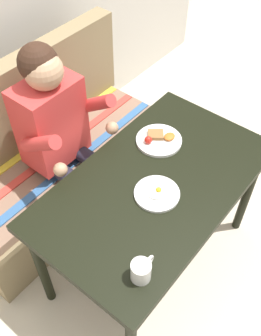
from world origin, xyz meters
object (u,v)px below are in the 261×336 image
at_px(plate_eggs, 157,193).
at_px(table, 155,192).
at_px(coffee_mug, 141,270).
at_px(person, 61,130).
at_px(plate_breakfast, 159,140).
at_px(couch, 54,163).

bearing_deg(plate_eggs, table, 41.61).
xyz_separation_m(table, coffee_mug, (-0.42, -0.24, 0.13)).
relative_size(table, person, 0.99).
distance_m(table, person, 0.60).
bearing_deg(plate_breakfast, couch, 110.21).
relative_size(couch, plate_eggs, 6.87).
height_order(table, plate_breakfast, plate_breakfast).
distance_m(couch, plate_eggs, 0.91).
height_order(table, couch, couch).
bearing_deg(couch, table, -90.00).
relative_size(person, plate_breakfast, 5.14).
bearing_deg(table, plate_eggs, -138.39).
distance_m(person, plate_breakfast, 0.51).
bearing_deg(couch, plate_eggs, -94.03).
bearing_deg(person, plate_eggs, -91.79).
bearing_deg(plate_eggs, plate_breakfast, 35.06).
bearing_deg(plate_eggs, couch, 85.97).
xyz_separation_m(table, plate_eggs, (-0.06, -0.05, 0.09)).
relative_size(couch, person, 1.19).
relative_size(table, plate_eggs, 5.73).
xyz_separation_m(person, plate_eggs, (-0.02, -0.64, -0.00)).
xyz_separation_m(plate_breakfast, coffee_mug, (-0.65, -0.39, 0.04)).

